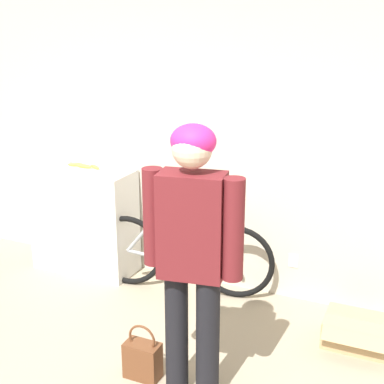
{
  "coord_description": "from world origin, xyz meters",
  "views": [
    {
      "loc": [
        1.45,
        -1.73,
        2.29
      ],
      "look_at": [
        0.27,
        0.91,
        1.37
      ],
      "focal_mm": 50.0,
      "sensor_mm": 36.0,
      "label": 1
    }
  ],
  "objects_px": {
    "banana": "(84,166)",
    "person": "(192,243)",
    "bicycle": "(180,254)",
    "handbag": "(143,359)",
    "cardboard_box": "(360,332)"
  },
  "relations": [
    {
      "from": "banana",
      "to": "person",
      "type": "bearing_deg",
      "value": -38.26
    },
    {
      "from": "bicycle",
      "to": "banana",
      "type": "relative_size",
      "value": 4.4
    },
    {
      "from": "handbag",
      "to": "cardboard_box",
      "type": "relative_size",
      "value": 0.76
    },
    {
      "from": "bicycle",
      "to": "cardboard_box",
      "type": "relative_size",
      "value": 3.15
    },
    {
      "from": "person",
      "to": "banana",
      "type": "bearing_deg",
      "value": 132.26
    },
    {
      "from": "bicycle",
      "to": "handbag",
      "type": "xyz_separation_m",
      "value": [
        0.29,
        -1.21,
        -0.21
      ]
    },
    {
      "from": "person",
      "to": "handbag",
      "type": "relative_size",
      "value": 4.44
    },
    {
      "from": "banana",
      "to": "handbag",
      "type": "bearing_deg",
      "value": -44.87
    },
    {
      "from": "person",
      "to": "cardboard_box",
      "type": "distance_m",
      "value": 1.65
    },
    {
      "from": "bicycle",
      "to": "cardboard_box",
      "type": "bearing_deg",
      "value": -18.09
    },
    {
      "from": "banana",
      "to": "handbag",
      "type": "distance_m",
      "value": 2.06
    },
    {
      "from": "person",
      "to": "bicycle",
      "type": "height_order",
      "value": "person"
    },
    {
      "from": "bicycle",
      "to": "banana",
      "type": "distance_m",
      "value": 1.23
    },
    {
      "from": "bicycle",
      "to": "cardboard_box",
      "type": "height_order",
      "value": "bicycle"
    },
    {
      "from": "banana",
      "to": "cardboard_box",
      "type": "height_order",
      "value": "banana"
    }
  ]
}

